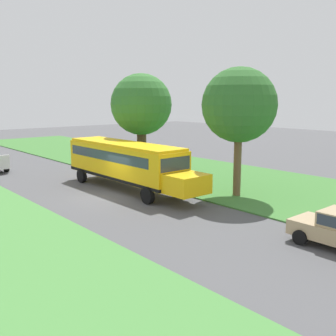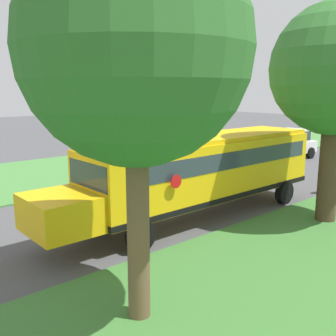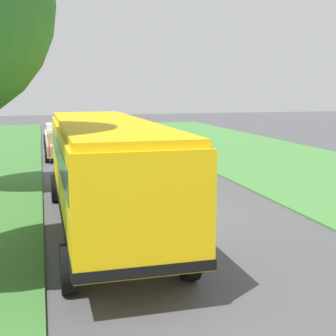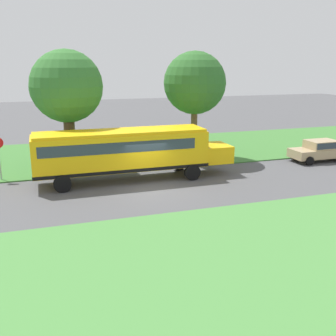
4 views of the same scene
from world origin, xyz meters
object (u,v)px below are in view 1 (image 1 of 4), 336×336
school_bus (126,161)px  oak_tree_roadside_mid (237,105)px  stop_sign (99,150)px  oak_tree_beside_bus (142,106)px

school_bus → oak_tree_roadside_mid: size_ratio=1.55×
oak_tree_roadside_mid → stop_sign: oak_tree_roadside_mid is taller
stop_sign → oak_tree_beside_bus: bearing=109.4°
school_bus → oak_tree_roadside_mid: (-4.06, 6.03, 3.79)m
school_bus → oak_tree_beside_bus: bearing=-139.4°
oak_tree_roadside_mid → stop_sign: (1.75, -13.50, -3.98)m
school_bus → stop_sign: bearing=-107.2°
oak_tree_beside_bus → stop_sign: (1.48, -4.22, -3.81)m
oak_tree_beside_bus → school_bus: bearing=40.6°
school_bus → stop_sign: (-2.31, -7.47, -0.19)m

